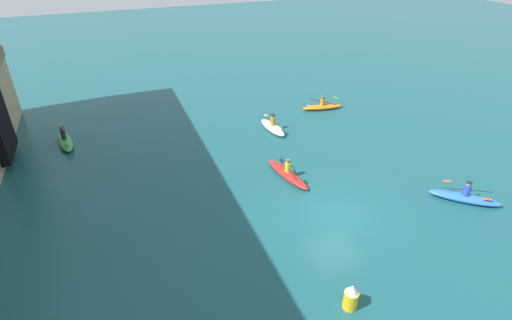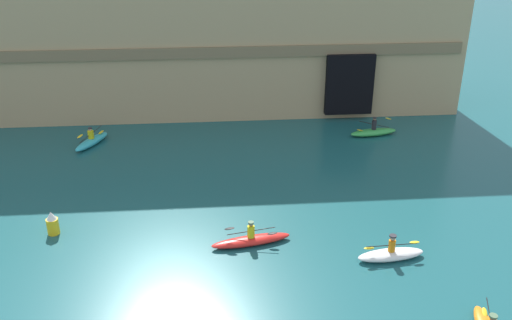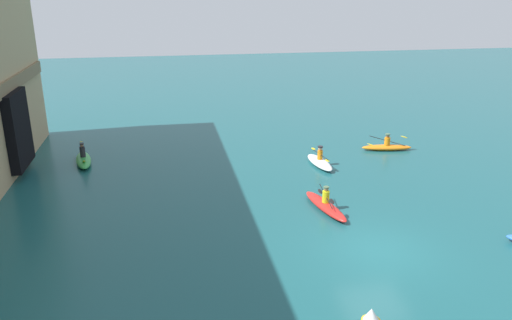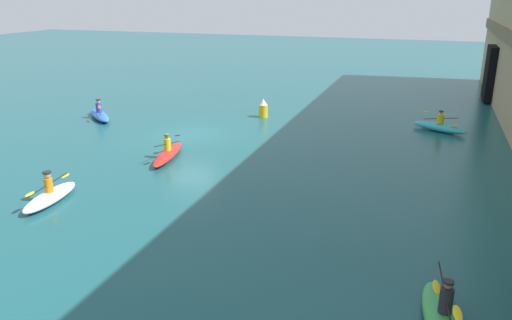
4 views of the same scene
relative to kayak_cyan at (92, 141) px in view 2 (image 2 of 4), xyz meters
name	(u,v)px [view 2 (image 2 of 4)]	position (x,y,z in m)	size (l,w,h in m)	color
ground_plane	(160,259)	(4.92, -12.27, -0.26)	(120.00, 120.00, 0.00)	#195156
cliff_bluff	(139,22)	(2.75, 5.82, 5.87)	(42.61, 5.69, 12.33)	tan
kayak_cyan	(92,141)	(0.00, 0.00, 0.00)	(1.96, 2.97, 1.12)	#33B2C6
kayak_green	(373,132)	(17.34, 0.09, -0.02)	(3.13, 1.31, 1.20)	green
kayak_white	(391,254)	(14.51, -13.00, -0.03)	(2.93, 1.12, 1.15)	white
kayak_red	(251,240)	(8.79, -11.45, -0.03)	(3.57, 1.33, 1.13)	red
marker_buoy	(52,224)	(0.05, -9.88, 0.25)	(0.53, 0.53, 1.11)	yellow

